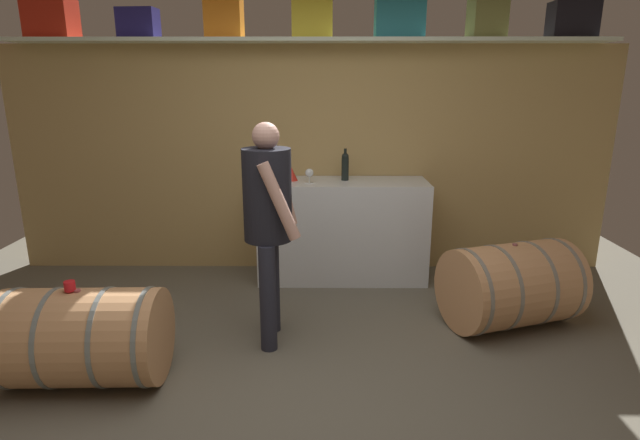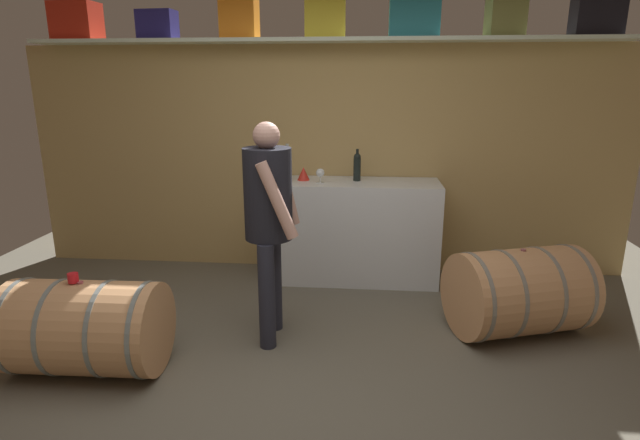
{
  "view_description": "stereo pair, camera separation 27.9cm",
  "coord_description": "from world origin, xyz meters",
  "px_view_note": "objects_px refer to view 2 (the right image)",
  "views": [
    {
      "loc": [
        0.1,
        -2.44,
        1.75
      ],
      "look_at": [
        0.09,
        0.81,
        0.87
      ],
      "focal_mm": 28.47,
      "sensor_mm": 36.0,
      "label": 1
    },
    {
      "loc": [
        0.38,
        -2.42,
        1.75
      ],
      "look_at": [
        0.09,
        0.81,
        0.87
      ],
      "focal_mm": 28.47,
      "sensor_mm": 36.0,
      "label": 2
    }
  ],
  "objects_px": {
    "red_funnel": "(303,174)",
    "toolcase_teal": "(414,15)",
    "toolcase_red": "(76,21)",
    "toolcase_navy": "(157,25)",
    "toolcase_orange": "(239,18)",
    "work_cabinet": "(354,231)",
    "toolcase_yellow": "(325,17)",
    "toolcase_olive": "(505,15)",
    "toolcase_black": "(597,17)",
    "wine_bottle_dark": "(357,166)",
    "wine_barrel_far": "(519,292)",
    "winemaker_pouring": "(269,210)",
    "tasting_cup": "(73,278)",
    "wine_bottle_clear": "(288,165)",
    "wine_glass": "(320,173)",
    "wine_barrel_near": "(86,327)"
  },
  "relations": [
    {
      "from": "toolcase_olive",
      "to": "wine_bottle_dark",
      "type": "xyz_separation_m",
      "value": [
        -1.19,
        -0.13,
        -1.25
      ]
    },
    {
      "from": "wine_bottle_dark",
      "to": "wine_barrel_far",
      "type": "distance_m",
      "value": 1.71
    },
    {
      "from": "toolcase_red",
      "to": "winemaker_pouring",
      "type": "height_order",
      "value": "toolcase_red"
    },
    {
      "from": "toolcase_black",
      "to": "tasting_cup",
      "type": "distance_m",
      "value": 4.37
    },
    {
      "from": "toolcase_orange",
      "to": "toolcase_olive",
      "type": "height_order",
      "value": "same"
    },
    {
      "from": "wine_bottle_clear",
      "to": "tasting_cup",
      "type": "xyz_separation_m",
      "value": [
        -1.06,
        -1.64,
        -0.43
      ]
    },
    {
      "from": "toolcase_orange",
      "to": "work_cabinet",
      "type": "distance_m",
      "value": 2.11
    },
    {
      "from": "red_funnel",
      "to": "wine_barrel_far",
      "type": "distance_m",
      "value": 2.03
    },
    {
      "from": "work_cabinet",
      "to": "toolcase_teal",
      "type": "bearing_deg",
      "value": 20.71
    },
    {
      "from": "toolcase_red",
      "to": "toolcase_orange",
      "type": "distance_m",
      "value": 1.48
    },
    {
      "from": "toolcase_red",
      "to": "toolcase_yellow",
      "type": "bearing_deg",
      "value": 3.12
    },
    {
      "from": "toolcase_yellow",
      "to": "tasting_cup",
      "type": "relative_size",
      "value": 5.61
    },
    {
      "from": "toolcase_red",
      "to": "toolcase_olive",
      "type": "xyz_separation_m",
      "value": [
        3.71,
        0.0,
        0.01
      ]
    },
    {
      "from": "toolcase_red",
      "to": "red_funnel",
      "type": "distance_m",
      "value": 2.43
    },
    {
      "from": "toolcase_olive",
      "to": "toolcase_black",
      "type": "height_order",
      "value": "toolcase_olive"
    },
    {
      "from": "toolcase_teal",
      "to": "toolcase_yellow",
      "type": "bearing_deg",
      "value": -179.59
    },
    {
      "from": "toolcase_red",
      "to": "toolcase_yellow",
      "type": "relative_size",
      "value": 1.11
    },
    {
      "from": "toolcase_red",
      "to": "winemaker_pouring",
      "type": "relative_size",
      "value": 0.26
    },
    {
      "from": "work_cabinet",
      "to": "tasting_cup",
      "type": "distance_m",
      "value": 2.38
    },
    {
      "from": "work_cabinet",
      "to": "wine_bottle_clear",
      "type": "relative_size",
      "value": 4.48
    },
    {
      "from": "toolcase_red",
      "to": "wine_bottle_clear",
      "type": "xyz_separation_m",
      "value": [
        1.92,
        -0.25,
        -1.22
      ]
    },
    {
      "from": "wine_glass",
      "to": "toolcase_navy",
      "type": "bearing_deg",
      "value": 169.63
    },
    {
      "from": "toolcase_yellow",
      "to": "toolcase_teal",
      "type": "distance_m",
      "value": 0.75
    },
    {
      "from": "wine_bottle_clear",
      "to": "wine_barrel_far",
      "type": "bearing_deg",
      "value": -26.11
    },
    {
      "from": "toolcase_navy",
      "to": "wine_glass",
      "type": "bearing_deg",
      "value": -6.4
    },
    {
      "from": "wine_bottle_clear",
      "to": "work_cabinet",
      "type": "bearing_deg",
      "value": 7.22
    },
    {
      "from": "toolcase_red",
      "to": "toolcase_navy",
      "type": "height_order",
      "value": "toolcase_red"
    },
    {
      "from": "toolcase_black",
      "to": "red_funnel",
      "type": "xyz_separation_m",
      "value": [
        -2.4,
        -0.15,
        -1.3
      ]
    },
    {
      "from": "toolcase_orange",
      "to": "wine_bottle_clear",
      "type": "bearing_deg",
      "value": -29.45
    },
    {
      "from": "toolcase_orange",
      "to": "wine_bottle_dark",
      "type": "bearing_deg",
      "value": -6.82
    },
    {
      "from": "toolcase_yellow",
      "to": "wine_barrel_far",
      "type": "distance_m",
      "value": 2.72
    },
    {
      "from": "toolcase_black",
      "to": "wine_bottle_clear",
      "type": "height_order",
      "value": "toolcase_black"
    },
    {
      "from": "work_cabinet",
      "to": "wine_bottle_clear",
      "type": "height_order",
      "value": "wine_bottle_clear"
    },
    {
      "from": "toolcase_orange",
      "to": "toolcase_teal",
      "type": "xyz_separation_m",
      "value": [
        1.49,
        0.0,
        0.0
      ]
    },
    {
      "from": "work_cabinet",
      "to": "wine_glass",
      "type": "relative_size",
      "value": 11.84
    },
    {
      "from": "wine_bottle_dark",
      "to": "tasting_cup",
      "type": "bearing_deg",
      "value": -133.3
    },
    {
      "from": "toolcase_black",
      "to": "wine_barrel_far",
      "type": "bearing_deg",
      "value": -122.01
    },
    {
      "from": "toolcase_red",
      "to": "toolcase_olive",
      "type": "height_order",
      "value": "toolcase_olive"
    },
    {
      "from": "wine_glass",
      "to": "red_funnel",
      "type": "bearing_deg",
      "value": 144.01
    },
    {
      "from": "wine_bottle_clear",
      "to": "toolcase_navy",
      "type": "bearing_deg",
      "value": 167.88
    },
    {
      "from": "toolcase_black",
      "to": "tasting_cup",
      "type": "relative_size",
      "value": 5.99
    },
    {
      "from": "toolcase_olive",
      "to": "toolcase_teal",
      "type": "bearing_deg",
      "value": 178.14
    },
    {
      "from": "toolcase_red",
      "to": "winemaker_pouring",
      "type": "bearing_deg",
      "value": -31.67
    },
    {
      "from": "toolcase_orange",
      "to": "wine_bottle_dark",
      "type": "distance_m",
      "value": 1.63
    },
    {
      "from": "toolcase_red",
      "to": "wine_barrel_far",
      "type": "xyz_separation_m",
      "value": [
        3.7,
        -1.13,
        -1.96
      ]
    },
    {
      "from": "wine_barrel_far",
      "to": "toolcase_olive",
      "type": "bearing_deg",
      "value": 71.05
    },
    {
      "from": "toolcase_navy",
      "to": "wine_bottle_dark",
      "type": "relative_size",
      "value": 1.14
    },
    {
      "from": "red_funnel",
      "to": "toolcase_teal",
      "type": "bearing_deg",
      "value": 9.2
    },
    {
      "from": "tasting_cup",
      "to": "wine_barrel_far",
      "type": "bearing_deg",
      "value": 15.08
    },
    {
      "from": "toolcase_teal",
      "to": "wine_barrel_near",
      "type": "distance_m",
      "value": 3.44
    }
  ]
}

